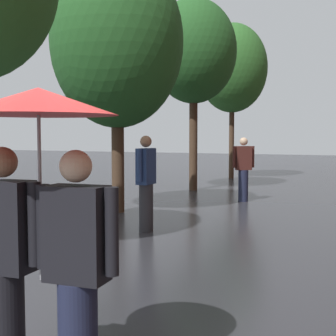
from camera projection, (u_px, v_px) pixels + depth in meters
street_tree_1 at (117, 42)px, 10.73m from camera, size 2.97×2.97×5.77m
street_tree_2 at (194, 52)px, 15.00m from camera, size 2.68×2.68×5.99m
street_tree_3 at (232, 68)px, 18.98m from camera, size 2.76×2.76×6.13m
couple_under_umbrella at (39, 198)px, 3.18m from camera, size 1.16×1.05×2.08m
pedestrian_walking_midground at (243, 169)px, 12.69m from camera, size 0.51×0.40×1.69m
pedestrian_walking_far at (146, 183)px, 8.76m from camera, size 0.26×0.59×1.75m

